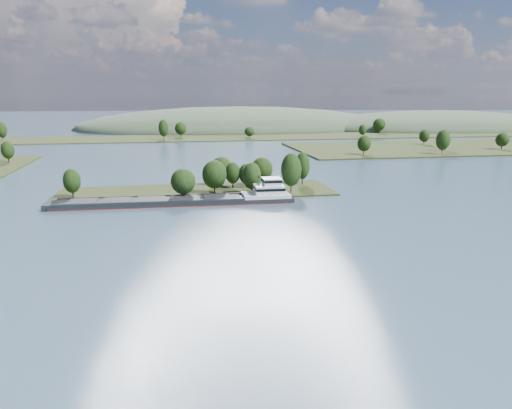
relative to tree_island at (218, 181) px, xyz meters
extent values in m
plane|color=#395263|center=(-7.71, -58.65, -4.23)|extent=(1800.00, 1800.00, 0.00)
cube|color=#242D14|center=(-7.71, 1.35, -4.23)|extent=(100.00, 30.00, 1.20)
cylinder|color=black|center=(11.17, -8.74, -1.76)|extent=(0.50, 0.50, 3.74)
ellipsoid|color=black|center=(11.17, -8.74, 3.00)|extent=(6.69, 6.69, 9.62)
cylinder|color=black|center=(2.66, 12.00, -1.82)|extent=(0.50, 0.50, 3.62)
ellipsoid|color=black|center=(2.66, 12.00, 2.78)|extent=(8.32, 8.32, 9.30)
cylinder|color=black|center=(-1.71, -5.41, -1.67)|extent=(0.50, 0.50, 3.93)
ellipsoid|color=black|center=(-1.71, -5.41, 3.34)|extent=(8.77, 8.77, 10.12)
cylinder|color=black|center=(6.17, 4.69, -2.02)|extent=(0.50, 0.50, 3.22)
ellipsoid|color=black|center=(6.17, 4.69, 2.07)|extent=(5.74, 5.74, 8.28)
cylinder|color=black|center=(-12.96, -12.36, -1.92)|extent=(0.50, 0.50, 3.42)
ellipsoid|color=black|center=(-12.96, -12.36, 2.43)|extent=(8.37, 8.37, 8.81)
cylinder|color=black|center=(-50.36, -3.48, -1.98)|extent=(0.50, 0.50, 3.31)
ellipsoid|color=black|center=(-50.36, -3.48, 2.23)|extent=(5.99, 5.99, 8.50)
cylinder|color=black|center=(11.19, 3.68, -2.11)|extent=(0.50, 0.50, 3.05)
ellipsoid|color=black|center=(11.19, 3.68, 1.77)|extent=(5.77, 5.77, 7.84)
cylinder|color=black|center=(33.96, 7.17, -1.56)|extent=(0.50, 0.50, 4.15)
ellipsoid|color=black|center=(33.96, 7.17, 3.72)|extent=(5.84, 5.84, 10.68)
cylinder|color=black|center=(25.62, -7.95, -1.28)|extent=(0.50, 0.50, 4.70)
ellipsoid|color=black|center=(25.62, -7.95, 4.69)|extent=(7.46, 7.46, 12.09)
cylinder|color=black|center=(17.81, 7.01, -1.81)|extent=(0.50, 0.50, 3.65)
ellipsoid|color=black|center=(17.81, 7.01, 2.83)|extent=(8.36, 8.36, 9.38)
cylinder|color=black|center=(-97.97, 92.41, -1.62)|extent=(0.50, 0.50, 3.63)
ellipsoid|color=black|center=(-97.97, 92.41, 3.00)|extent=(6.56, 6.56, 9.34)
cylinder|color=black|center=(93.67, 91.57, -1.61)|extent=(0.50, 0.50, 3.64)
ellipsoid|color=black|center=(93.67, 91.57, 3.02)|extent=(7.89, 7.89, 9.36)
cylinder|color=black|center=(189.42, 102.03, -1.70)|extent=(0.50, 0.50, 3.46)
ellipsoid|color=black|center=(189.42, 102.03, 2.70)|extent=(8.25, 8.25, 8.90)
cylinder|color=black|center=(139.44, 85.99, -1.12)|extent=(0.50, 0.50, 4.63)
ellipsoid|color=black|center=(139.44, 85.99, 4.77)|extent=(8.11, 8.11, 11.90)
cylinder|color=black|center=(149.56, 99.97, -1.64)|extent=(0.50, 0.50, 3.58)
ellipsoid|color=black|center=(149.56, 99.97, 2.92)|extent=(5.69, 5.69, 9.22)
cylinder|color=black|center=(155.77, 137.45, -1.75)|extent=(0.50, 0.50, 3.37)
ellipsoid|color=black|center=(155.77, 137.45, 2.53)|extent=(7.09, 7.09, 8.66)
cube|color=#242D14|center=(-7.71, 221.35, -4.23)|extent=(900.00, 60.00, 1.20)
cylinder|color=black|center=(137.07, 201.85, -1.96)|extent=(0.50, 0.50, 3.34)
ellipsoid|color=black|center=(137.07, 201.85, 2.29)|extent=(6.22, 6.22, 8.60)
cylinder|color=black|center=(-6.77, 225.18, -1.64)|extent=(0.50, 0.50, 3.99)
ellipsoid|color=black|center=(-6.77, 225.18, 3.43)|extent=(9.06, 9.06, 10.26)
cylinder|color=black|center=(167.09, 238.30, -1.51)|extent=(0.50, 0.50, 4.25)
ellipsoid|color=black|center=(167.09, 238.30, 3.89)|extent=(10.94, 10.94, 10.92)
cylinder|color=black|center=(-136.88, 216.12, -1.32)|extent=(0.50, 0.50, 4.63)
ellipsoid|color=black|center=(-136.88, 216.12, 4.57)|extent=(6.97, 6.97, 11.91)
cylinder|color=black|center=(46.24, 209.30, -2.19)|extent=(0.50, 0.50, 2.89)
ellipsoid|color=black|center=(46.24, 209.30, 1.49)|extent=(7.82, 7.82, 7.43)
cylinder|color=black|center=(-20.02, 204.69, -1.09)|extent=(0.50, 0.50, 5.08)
ellipsoid|color=black|center=(-20.02, 204.69, 5.36)|extent=(7.50, 7.50, 13.06)
ellipsoid|color=#384932|center=(252.29, 291.35, -4.23)|extent=(260.00, 140.00, 36.00)
ellipsoid|color=#384932|center=(52.29, 321.35, -4.23)|extent=(320.00, 160.00, 44.00)
cube|color=black|center=(-15.81, -17.48, -3.74)|extent=(78.19, 11.27, 2.15)
cube|color=#9F2711|center=(-15.81, -17.48, -4.18)|extent=(78.39, 11.47, 0.24)
cube|color=black|center=(-23.52, -12.55, -2.38)|extent=(60.46, 1.57, 0.78)
cube|color=black|center=(-23.71, -22.10, -2.38)|extent=(60.46, 1.57, 0.78)
cube|color=black|center=(-23.61, -17.32, -2.53)|extent=(58.67, 9.92, 0.29)
cube|color=black|center=(-45.06, -16.90, -2.23)|extent=(8.93, 8.17, 0.34)
cube|color=black|center=(-34.34, -17.11, -2.23)|extent=(8.93, 8.17, 0.34)
cube|color=black|center=(-23.61, -17.32, -2.23)|extent=(8.93, 8.17, 0.34)
cube|color=black|center=(-12.89, -17.53, -2.23)|extent=(8.93, 8.17, 0.34)
cube|color=black|center=(-2.16, -17.74, -2.23)|extent=(8.93, 8.17, 0.34)
cube|color=black|center=(-55.30, -16.70, -3.35)|extent=(3.10, 8.83, 1.95)
cylinder|color=black|center=(-54.33, -16.72, -1.99)|extent=(0.24, 0.24, 2.15)
cube|color=white|center=(14.41, -18.07, -2.09)|extent=(15.78, 9.66, 1.17)
cube|color=white|center=(15.39, -18.08, -0.14)|extent=(9.90, 7.99, 2.93)
cube|color=black|center=(15.39, -18.08, 0.25)|extent=(10.10, 8.19, 0.88)
cube|color=white|center=(16.36, -18.10, 2.40)|extent=(5.96, 5.96, 2.15)
cube|color=black|center=(16.36, -18.10, 2.79)|extent=(6.16, 6.16, 0.78)
cube|color=white|center=(16.36, -18.10, 3.57)|extent=(6.36, 6.36, 0.20)
cylinder|color=white|center=(18.80, -18.15, 4.74)|extent=(0.20, 0.20, 2.54)
cylinder|color=black|center=(12.52, -15.10, 3.76)|extent=(0.50, 0.50, 1.17)
camera|label=1|loc=(-17.79, -179.70, 31.91)|focal=35.00mm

